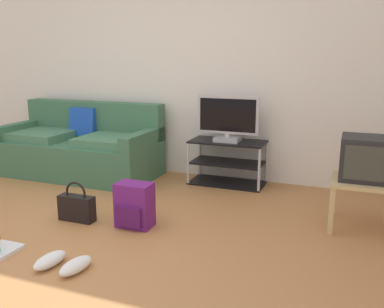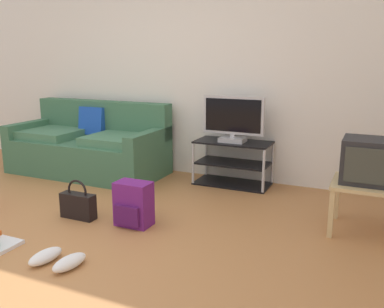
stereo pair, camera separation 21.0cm
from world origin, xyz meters
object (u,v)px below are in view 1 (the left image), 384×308
object	(u,v)px
sneakers_pair	(63,263)
crt_tv	(365,158)
couch	(81,148)
handbag	(77,207)
tv_stand	(227,162)
backpack	(134,205)
flat_tv	(228,119)
side_table	(363,187)

from	to	relation	value
sneakers_pair	crt_tv	bearing A→B (deg)	38.48
couch	sneakers_pair	world-z (taller)	couch
crt_tv	handbag	distance (m)	2.54
tv_stand	handbag	distance (m)	1.84
backpack	tv_stand	bearing A→B (deg)	103.58
tv_stand	handbag	world-z (taller)	tv_stand
handbag	crt_tv	bearing A→B (deg)	17.76
crt_tv	backpack	world-z (taller)	crt_tv
handbag	sneakers_pair	distance (m)	0.90
couch	backpack	distance (m)	1.92
tv_stand	sneakers_pair	world-z (taller)	tv_stand
handbag	flat_tv	bearing A→B (deg)	58.71
side_table	backpack	xyz separation A→B (m)	(-1.83, -0.67, -0.17)
flat_tv	backpack	world-z (taller)	flat_tv
couch	flat_tv	distance (m)	1.90
tv_stand	crt_tv	xyz separation A→B (m)	(1.43, -0.81, 0.36)
flat_tv	tv_stand	bearing A→B (deg)	90.00
flat_tv	side_table	world-z (taller)	flat_tv
flat_tv	sneakers_pair	size ratio (longest dim) A/B	1.87
backpack	sneakers_pair	bearing A→B (deg)	-68.77
tv_stand	side_table	size ratio (longest dim) A/B	1.66
tv_stand	flat_tv	distance (m)	0.51
couch	side_table	size ratio (longest dim) A/B	3.78
couch	tv_stand	world-z (taller)	couch
side_table	sneakers_pair	distance (m)	2.48
side_table	crt_tv	xyz separation A→B (m)	(0.00, 0.02, 0.25)
backpack	crt_tv	bearing A→B (deg)	48.92
handbag	couch	bearing A→B (deg)	123.78
crt_tv	couch	bearing A→B (deg)	170.14
side_table	handbag	bearing A→B (deg)	-162.59
flat_tv	side_table	bearing A→B (deg)	-29.42
sneakers_pair	flat_tv	bearing A→B (deg)	77.89
couch	crt_tv	size ratio (longest dim) A/B	4.90
tv_stand	flat_tv	world-z (taller)	flat_tv
side_table	backpack	size ratio (longest dim) A/B	1.32
crt_tv	handbag	world-z (taller)	crt_tv
flat_tv	couch	bearing A→B (deg)	-173.03
crt_tv	backpack	size ratio (longest dim) A/B	1.02
tv_stand	handbag	bearing A→B (deg)	-120.93
handbag	sneakers_pair	xyz separation A→B (m)	(0.44, -0.77, -0.08)
flat_tv	side_table	distance (m)	1.69
tv_stand	sneakers_pair	distance (m)	2.41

